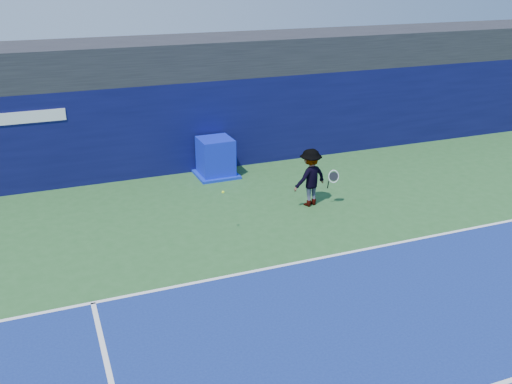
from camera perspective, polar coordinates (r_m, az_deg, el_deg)
ground at (r=11.45m, az=12.32°, el=-13.43°), size 80.00×80.00×0.00m
baseline at (r=13.63m, az=5.43°, el=-6.80°), size 24.00×0.10×0.01m
stadium_band at (r=20.11m, az=-5.36°, el=13.42°), size 36.00×3.00×1.20m
back_wall_assembly at (r=19.59m, az=-4.32°, el=6.95°), size 36.00×1.03×3.00m
equipment_cart at (r=18.76m, az=-4.05°, el=3.34°), size 1.35×1.35×1.27m
tennis_player at (r=16.36m, az=5.45°, el=1.46°), size 1.36×0.90×1.69m
tennis_ball at (r=14.34m, az=-3.32°, el=-0.01°), size 0.07×0.07×0.07m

